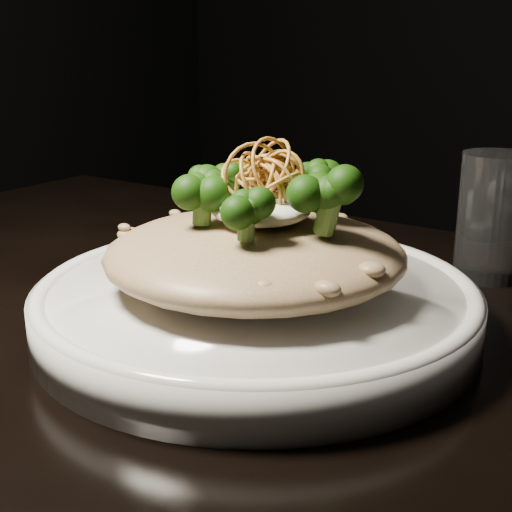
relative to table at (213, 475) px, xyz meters
The scene contains 7 objects.
table is the anchor object (origin of this frame).
plate 0.12m from the table, 97.62° to the left, with size 0.32×0.32×0.03m, color silver.
risotto 0.15m from the table, 98.96° to the left, with size 0.21×0.21×0.05m, color brown.
broccoli 0.20m from the table, 94.14° to the left, with size 0.14×0.14×0.05m, color black, non-canonical shape.
cheese 0.18m from the table, 94.36° to the left, with size 0.07×0.07×0.02m, color silver.
shallots 0.21m from the table, 93.09° to the left, with size 0.06×0.06×0.04m, color #925E1F, non-canonical shape.
drinking_glass 0.32m from the table, 70.84° to the left, with size 0.06×0.06×0.11m, color white.
Camera 1 is at (0.26, -0.33, 0.95)m, focal length 50.00 mm.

